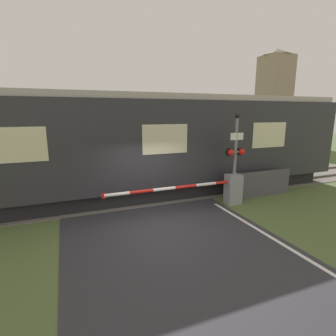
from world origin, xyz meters
TOP-DOWN VIEW (x-y plane):
  - ground_plane at (0.00, 0.00)m, footprint 80.00×80.00m
  - track_bed at (0.00, 3.26)m, footprint 36.00×3.20m
  - train at (0.88, 3.26)m, footprint 17.79×3.12m
  - crossing_barrier at (2.99, 0.84)m, footprint 5.36×0.44m
  - signal_post at (3.42, 0.85)m, footprint 0.79×0.26m
  - distant_building at (22.72, 19.86)m, footprint 3.66×3.66m
  - roadside_fence at (5.04, 1.16)m, footprint 3.03×0.06m

SIDE VIEW (x-z plane):
  - ground_plane at x=0.00m, z-range 0.00..0.00m
  - track_bed at x=0.00m, z-range -0.04..0.09m
  - roadside_fence at x=5.04m, z-range 0.00..1.10m
  - crossing_barrier at x=2.99m, z-range 0.06..1.23m
  - signal_post at x=3.42m, z-range 0.24..3.74m
  - train at x=0.88m, z-range 0.05..4.29m
  - distant_building at x=22.72m, z-range 0.08..11.32m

